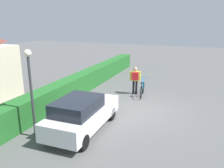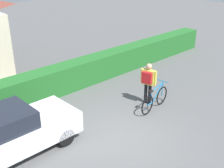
{
  "view_description": "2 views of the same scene",
  "coord_description": "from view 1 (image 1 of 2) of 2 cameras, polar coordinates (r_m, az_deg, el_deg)",
  "views": [
    {
      "loc": [
        -10.89,
        -2.84,
        4.57
      ],
      "look_at": [
        0.27,
        1.59,
        1.16
      ],
      "focal_mm": 37.31,
      "sensor_mm": 36.0,
      "label": 1
    },
    {
      "loc": [
        -5.79,
        -5.74,
        5.6
      ],
      "look_at": [
        0.74,
        1.19,
        1.31
      ],
      "focal_mm": 46.54,
      "sensor_mm": 36.0,
      "label": 2
    }
  ],
  "objects": [
    {
      "name": "hedge_row",
      "position": [
        13.61,
        -10.98,
        -1.47
      ],
      "size": [
        21.27,
        0.9,
        1.18
      ],
      "primitive_type": "cube",
      "color": "#236627",
      "rests_on": "ground"
    },
    {
      "name": "parked_car_near",
      "position": [
        9.75,
        -7.36,
        -7.2
      ],
      "size": [
        4.08,
        1.69,
        1.52
      ],
      "color": "silver",
      "rests_on": "ground"
    },
    {
      "name": "street_lamp",
      "position": [
        9.19,
        -19.39,
        0.74
      ],
      "size": [
        0.28,
        0.28,
        3.49
      ],
      "color": "#38383D",
      "rests_on": "ground"
    },
    {
      "name": "ground_plane",
      "position": [
        12.15,
        6.55,
        -6.36
      ],
      "size": [
        60.0,
        60.0,
        0.0
      ],
      "primitive_type": "plane",
      "color": "#575757"
    },
    {
      "name": "bicycle",
      "position": [
        14.23,
        7.42,
        -1.26
      ],
      "size": [
        1.81,
        0.5,
        1.03
      ],
      "color": "black",
      "rests_on": "ground"
    },
    {
      "name": "person_rider",
      "position": [
        14.31,
        5.7,
        1.54
      ],
      "size": [
        0.44,
        0.67,
        1.72
      ],
      "color": "black",
      "rests_on": "ground"
    }
  ]
}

